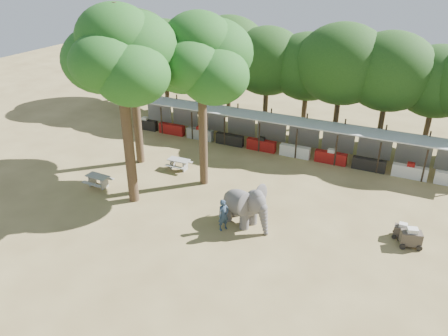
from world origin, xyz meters
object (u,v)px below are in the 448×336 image
at_px(yard_tree_center, 120,55).
at_px(elephant, 245,205).
at_px(yard_tree_left, 131,52).
at_px(yard_tree_back, 201,58).
at_px(picnic_table_near, 98,179).
at_px(picnic_table_far, 179,163).
at_px(cart_front, 411,237).
at_px(handler, 223,215).
at_px(cart_back, 402,231).

xyz_separation_m(yard_tree_center, elephant, (7.70, 0.28, -7.92)).
distance_m(yard_tree_left, yard_tree_center, 5.92).
bearing_deg(yard_tree_center, yard_tree_back, 53.14).
relative_size(yard_tree_back, picnic_table_near, 6.72).
bearing_deg(picnic_table_far, cart_front, -10.80).
height_order(elephant, picnic_table_near, elephant).
relative_size(yard_tree_center, picnic_table_near, 7.12).
bearing_deg(picnic_table_near, elephant, 2.79).
bearing_deg(handler, yard_tree_center, 114.55).
relative_size(yard_tree_left, cart_front, 8.20).
bearing_deg(picnic_table_far, handler, -42.79).
xyz_separation_m(handler, picnic_table_near, (-9.92, 1.03, -0.43)).
height_order(elephant, handler, elephant).
xyz_separation_m(yard_tree_center, picnic_table_far, (0.48, 4.91, -8.69)).
height_order(yard_tree_center, elephant, yard_tree_center).
distance_m(yard_tree_center, cart_back, 18.56).
xyz_separation_m(yard_tree_center, yard_tree_back, (3.00, 4.00, -0.67)).
height_order(yard_tree_left, yard_tree_back, yard_tree_back).
bearing_deg(yard_tree_back, yard_tree_left, 170.54).
height_order(elephant, cart_front, elephant).
relative_size(handler, cart_back, 1.99).
height_order(yard_tree_left, cart_back, yard_tree_left).
bearing_deg(cart_back, yard_tree_back, 173.76).
xyz_separation_m(yard_tree_back, cart_back, (13.14, -1.29, -8.08)).
relative_size(yard_tree_back, handler, 5.92).
bearing_deg(picnic_table_far, yard_tree_back, -20.59).
xyz_separation_m(elephant, cart_back, (8.45, 2.44, -0.83)).
bearing_deg(handler, cart_front, -42.95).
bearing_deg(cart_back, picnic_table_far, 171.38).
height_order(handler, cart_back, handler).
distance_m(yard_tree_back, elephant, 9.41).
xyz_separation_m(yard_tree_left, picnic_table_far, (3.48, -0.10, -7.68)).
distance_m(yard_tree_center, cart_front, 18.86).
xyz_separation_m(elephant, picnic_table_near, (-10.83, -0.01, -0.76)).
distance_m(picnic_table_near, picnic_table_far, 5.88).
bearing_deg(elephant, yard_tree_center, -158.96).
distance_m(picnic_table_near, cart_front, 19.85).
distance_m(elephant, picnic_table_near, 10.86).
bearing_deg(yard_tree_left, yard_tree_center, -59.04).
xyz_separation_m(yard_tree_left, elephant, (10.70, -4.72, -6.91)).
xyz_separation_m(yard_tree_center, cart_back, (16.14, 2.72, -8.75)).
bearing_deg(yard_tree_left, yard_tree_back, -9.46).
bearing_deg(elephant, picnic_table_far, 166.31).
bearing_deg(elephant, handler, -112.05).
bearing_deg(picnic_table_far, picnic_table_near, -128.73).
bearing_deg(cart_front, yard_tree_center, 171.72).
relative_size(picnic_table_far, cart_front, 1.19).
bearing_deg(cart_front, yard_tree_back, 156.57).
height_order(handler, cart_front, handler).
height_order(yard_tree_center, picnic_table_near, yard_tree_center).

